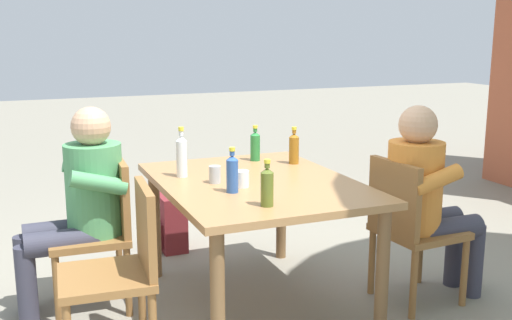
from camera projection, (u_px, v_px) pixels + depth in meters
ground_plane at (256, 303)px, 3.65m from camera, size 24.00×24.00×0.00m
dining_table at (256, 196)px, 3.51m from camera, size 1.42×1.06×0.75m
chair_far_right at (409, 223)px, 3.56m from camera, size 0.47×0.47×0.87m
chair_near_left at (102, 226)px, 3.52m from camera, size 0.46×0.46×0.87m
chair_near_right at (122, 264)px, 2.94m from camera, size 0.47×0.47×0.87m
person_in_white_shirt at (425, 194)px, 3.57m from camera, size 0.47×0.62×1.18m
person_in_plaid_shirt at (81, 200)px, 3.45m from camera, size 0.47×0.62×1.18m
bottle_blue at (232, 173)px, 3.22m from camera, size 0.06×0.06×0.24m
bottle_amber at (294, 148)px, 3.91m from camera, size 0.06×0.06×0.24m
bottle_green at (255, 145)px, 4.01m from camera, size 0.06×0.06×0.23m
bottle_olive at (267, 186)px, 2.96m from camera, size 0.06×0.06×0.23m
bottle_clear at (182, 155)px, 3.55m from camera, size 0.06×0.06×0.30m
cup_white at (241, 179)px, 3.34m from camera, size 0.08×0.08×0.09m
cup_steel at (215, 174)px, 3.43m from camera, size 0.07×0.07×0.10m
backpack_by_near_side at (170, 223)px, 4.50m from camera, size 0.30×0.23×0.41m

